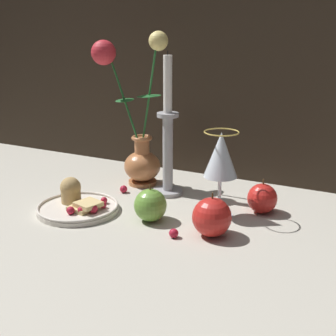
{
  "coord_description": "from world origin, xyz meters",
  "views": [
    {
      "loc": [
        0.47,
        -0.88,
        0.41
      ],
      "look_at": [
        0.02,
        0.0,
        0.1
      ],
      "focal_mm": 50.0,
      "sensor_mm": 36.0,
      "label": 1
    }
  ],
  "objects_px": {
    "plate_with_pastries": "(77,204)",
    "wine_glass": "(221,158)",
    "candlestick": "(168,143)",
    "apple_at_table_edge": "(212,217)",
    "apple_near_glass": "(262,198)",
    "apple_beside_vase": "(150,205)",
    "vase": "(136,132)"
  },
  "relations": [
    {
      "from": "plate_with_pastries",
      "to": "wine_glass",
      "type": "relative_size",
      "value": 0.97
    },
    {
      "from": "plate_with_pastries",
      "to": "apple_at_table_edge",
      "type": "height_order",
      "value": "apple_at_table_edge"
    },
    {
      "from": "plate_with_pastries",
      "to": "apple_beside_vase",
      "type": "distance_m",
      "value": 0.18
    },
    {
      "from": "plate_with_pastries",
      "to": "apple_at_table_edge",
      "type": "bearing_deg",
      "value": 2.81
    },
    {
      "from": "vase",
      "to": "apple_at_table_edge",
      "type": "relative_size",
      "value": 4.28
    },
    {
      "from": "apple_beside_vase",
      "to": "plate_with_pastries",
      "type": "bearing_deg",
      "value": -171.73
    },
    {
      "from": "wine_glass",
      "to": "apple_beside_vase",
      "type": "bearing_deg",
      "value": -142.33
    },
    {
      "from": "candlestick",
      "to": "apple_at_table_edge",
      "type": "xyz_separation_m",
      "value": [
        0.19,
        -0.18,
        -0.09
      ]
    },
    {
      "from": "wine_glass",
      "to": "apple_beside_vase",
      "type": "relative_size",
      "value": 2.3
    },
    {
      "from": "plate_with_pastries",
      "to": "apple_beside_vase",
      "type": "height_order",
      "value": "apple_beside_vase"
    },
    {
      "from": "wine_glass",
      "to": "apple_at_table_edge",
      "type": "bearing_deg",
      "value": -77.08
    },
    {
      "from": "vase",
      "to": "wine_glass",
      "type": "height_order",
      "value": "vase"
    },
    {
      "from": "plate_with_pastries",
      "to": "candlestick",
      "type": "height_order",
      "value": "candlestick"
    },
    {
      "from": "apple_near_glass",
      "to": "apple_beside_vase",
      "type": "bearing_deg",
      "value": -142.65
    },
    {
      "from": "wine_glass",
      "to": "apple_beside_vase",
      "type": "xyz_separation_m",
      "value": [
        -0.12,
        -0.09,
        -0.1
      ]
    },
    {
      "from": "vase",
      "to": "candlestick",
      "type": "xyz_separation_m",
      "value": [
        0.11,
        -0.03,
        -0.01
      ]
    },
    {
      "from": "vase",
      "to": "apple_beside_vase",
      "type": "bearing_deg",
      "value": -52.79
    },
    {
      "from": "candlestick",
      "to": "apple_at_table_edge",
      "type": "distance_m",
      "value": 0.27
    },
    {
      "from": "vase",
      "to": "apple_beside_vase",
      "type": "relative_size",
      "value": 4.72
    },
    {
      "from": "wine_glass",
      "to": "apple_at_table_edge",
      "type": "xyz_separation_m",
      "value": [
        0.02,
        -0.1,
        -0.09
      ]
    },
    {
      "from": "plate_with_pastries",
      "to": "apple_at_table_edge",
      "type": "relative_size",
      "value": 2.02
    },
    {
      "from": "candlestick",
      "to": "plate_with_pastries",
      "type": "bearing_deg",
      "value": -124.51
    },
    {
      "from": "wine_glass",
      "to": "apple_at_table_edge",
      "type": "relative_size",
      "value": 2.09
    },
    {
      "from": "plate_with_pastries",
      "to": "wine_glass",
      "type": "distance_m",
      "value": 0.34
    },
    {
      "from": "apple_at_table_edge",
      "to": "vase",
      "type": "bearing_deg",
      "value": 144.81
    },
    {
      "from": "vase",
      "to": "candlestick",
      "type": "distance_m",
      "value": 0.11
    },
    {
      "from": "apple_beside_vase",
      "to": "apple_near_glass",
      "type": "relative_size",
      "value": 1.05
    },
    {
      "from": "candlestick",
      "to": "apple_at_table_edge",
      "type": "bearing_deg",
      "value": -43.28
    },
    {
      "from": "candlestick",
      "to": "apple_near_glass",
      "type": "xyz_separation_m",
      "value": [
        0.24,
        -0.01,
        -0.1
      ]
    },
    {
      "from": "plate_with_pastries",
      "to": "apple_at_table_edge",
      "type": "distance_m",
      "value": 0.32
    },
    {
      "from": "wine_glass",
      "to": "apple_near_glass",
      "type": "distance_m",
      "value": 0.14
    },
    {
      "from": "vase",
      "to": "apple_at_table_edge",
      "type": "bearing_deg",
      "value": -35.19
    }
  ]
}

